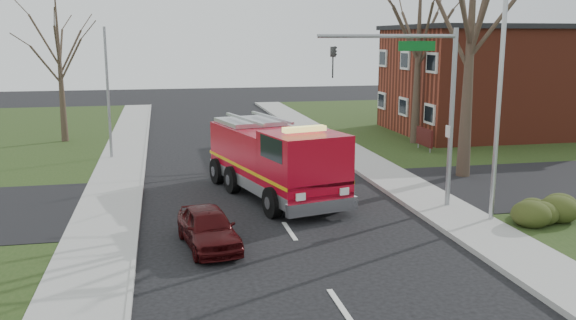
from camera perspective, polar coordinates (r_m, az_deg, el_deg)
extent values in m
plane|color=black|center=(20.79, 0.14, -6.68)|extent=(120.00, 120.00, 0.00)
cube|color=gray|center=(22.82, 15.62, -5.27)|extent=(2.40, 80.00, 0.15)
cube|color=gray|center=(20.47, -17.24, -7.29)|extent=(2.40, 80.00, 0.15)
cube|color=maroon|center=(44.00, 20.02, 6.88)|extent=(15.00, 10.00, 7.00)
cube|color=black|center=(43.91, 20.34, 11.56)|extent=(15.40, 10.40, 0.30)
cube|color=silver|center=(40.69, 10.75, 4.93)|extent=(0.12, 1.40, 1.20)
cube|color=#41100F|center=(35.46, 12.65, 2.12)|extent=(0.12, 2.00, 1.00)
cylinder|color=gray|center=(34.82, 13.16, 1.18)|extent=(0.08, 0.08, 0.90)
cylinder|color=gray|center=(36.25, 12.10, 1.62)|extent=(0.08, 0.08, 0.90)
ellipsoid|color=#343F17|center=(23.29, 22.97, -4.14)|extent=(2.80, 2.00, 0.90)
cone|color=#3C3023|center=(28.76, 16.66, 10.03)|extent=(0.64, 0.64, 12.00)
cone|color=#3C3023|center=(37.53, 12.06, 9.33)|extent=(0.56, 0.56, 10.50)
cone|color=#3C3023|center=(39.82, -20.54, 7.88)|extent=(0.44, 0.44, 9.00)
cylinder|color=gray|center=(23.57, 15.04, 3.57)|extent=(0.18, 0.18, 6.80)
cylinder|color=gray|center=(22.32, 9.37, 11.37)|extent=(5.20, 0.14, 0.14)
cube|color=#0C591E|center=(22.74, 11.97, 10.40)|extent=(1.40, 0.06, 0.35)
imported|color=black|center=(21.68, 4.31, 10.57)|extent=(0.22, 0.18, 1.10)
cylinder|color=#B7BABF|center=(22.08, 19.11, 4.92)|extent=(0.16, 0.16, 8.40)
cylinder|color=gray|center=(33.57, -16.49, 5.90)|extent=(0.14, 0.14, 7.00)
cube|color=#AB071B|center=(26.07, -2.50, 0.68)|extent=(3.95, 5.89, 2.18)
cube|color=#AB071B|center=(22.55, 1.52, -0.60)|extent=(3.28, 3.28, 2.49)
cube|color=#B7BABF|center=(25.14, -1.34, -1.77)|extent=(4.63, 8.51, 0.47)
cube|color=#E5B20C|center=(25.02, -1.35, -0.49)|extent=(4.64, 8.52, 0.12)
cube|color=black|center=(21.42, 2.95, 0.86)|extent=(2.35, 0.69, 0.88)
cube|color=#E5D866|center=(22.30, 1.54, 2.92)|extent=(1.70, 0.76, 0.19)
cylinder|color=black|center=(22.17, -1.46, -3.99)|extent=(0.63, 1.20, 1.14)
cylinder|color=black|center=(23.38, 4.56, -3.21)|extent=(0.63, 1.20, 1.14)
cylinder|color=black|center=(27.50, -6.62, -1.03)|extent=(0.63, 1.20, 1.14)
cylinder|color=black|center=(28.49, -1.51, -0.52)|extent=(0.63, 1.20, 1.14)
imported|color=#38090A|center=(19.28, -7.46, -6.28)|extent=(2.04, 3.90, 1.27)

